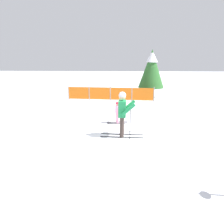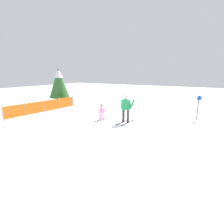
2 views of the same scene
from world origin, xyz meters
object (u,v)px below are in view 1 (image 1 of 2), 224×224
(skier_adult, at_px, (123,110))
(skier_child, at_px, (118,111))
(conifer_far, at_px, (152,68))
(safety_fence, at_px, (110,94))

(skier_adult, bearing_deg, skier_child, 100.48)
(conifer_far, bearing_deg, skier_adult, -105.02)
(skier_child, relative_size, conifer_far, 0.30)
(skier_adult, distance_m, skier_child, 1.64)
(skier_adult, height_order, safety_fence, skier_adult)
(skier_adult, distance_m, safety_fence, 6.33)
(skier_adult, xyz_separation_m, skier_child, (-0.20, 1.57, -0.45))
(skier_adult, height_order, skier_child, skier_adult)
(conifer_far, bearing_deg, safety_fence, -154.70)
(skier_child, distance_m, safety_fence, 4.73)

